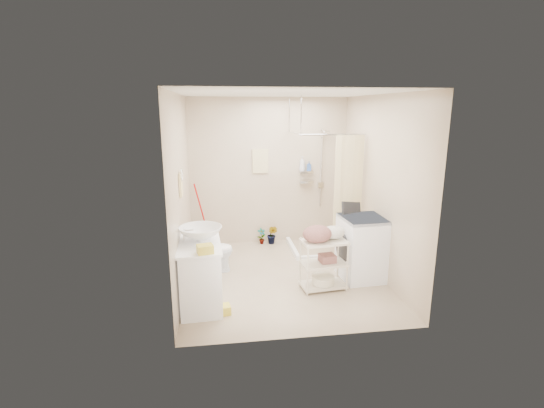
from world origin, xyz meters
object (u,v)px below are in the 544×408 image
at_px(laundry_rack, 324,260).
at_px(toilet, 211,250).
at_px(vanity, 200,274).
at_px(washing_machine, 363,248).

bearing_deg(laundry_rack, toilet, 145.50).
xyz_separation_m(vanity, washing_machine, (2.30, 0.51, 0.05)).
height_order(toilet, laundry_rack, laundry_rack).
relative_size(toilet, washing_machine, 0.72).
relative_size(vanity, laundry_rack, 1.12).
bearing_deg(washing_machine, laundry_rack, -160.94).
xyz_separation_m(toilet, washing_machine, (2.18, -0.54, 0.13)).
height_order(vanity, laundry_rack, laundry_rack).
bearing_deg(toilet, washing_machine, -104.14).
xyz_separation_m(toilet, laundry_rack, (1.52, -0.82, 0.09)).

